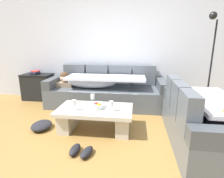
{
  "coord_description": "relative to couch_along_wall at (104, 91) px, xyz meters",
  "views": [
    {
      "loc": [
        0.41,
        -2.31,
        1.43
      ],
      "look_at": [
        -0.02,
        1.0,
        0.55
      ],
      "focal_mm": 29.29,
      "sensor_mm": 36.0,
      "label": 1
    }
  ],
  "objects": [
    {
      "name": "crumpled_garment",
      "position": [
        -0.85,
        -1.31,
        -0.27
      ],
      "size": [
        0.34,
        0.41,
        0.12
      ],
      "primitive_type": "ellipsoid",
      "rotation": [
        0.0,
        0.0,
        1.62
      ],
      "color": "#232328",
      "rests_on": "ground_plane"
    },
    {
      "name": "wine_glass_far_back",
      "position": [
        -0.03,
        -1.0,
        0.17
      ],
      "size": [
        0.07,
        0.07,
        0.17
      ],
      "color": "silver",
      "rests_on": "coffee_table"
    },
    {
      "name": "fruit_bowl",
      "position": [
        0.08,
        -1.22,
        0.09
      ],
      "size": [
        0.28,
        0.28,
        0.1
      ],
      "color": "silver",
      "rests_on": "coffee_table"
    },
    {
      "name": "wine_glass_near_left",
      "position": [
        -0.24,
        -1.35,
        0.17
      ],
      "size": [
        0.07,
        0.07,
        0.17
      ],
      "color": "silver",
      "rests_on": "coffee_table"
    },
    {
      "name": "floor_lamp",
      "position": [
        2.12,
        -0.11,
        0.79
      ],
      "size": [
        0.33,
        0.31,
        1.95
      ],
      "color": "black",
      "rests_on": "ground_plane"
    },
    {
      "name": "ground_plane",
      "position": [
        0.28,
        -1.63,
        -0.33
      ],
      "size": [
        14.0,
        14.0,
        0.0
      ],
      "primitive_type": "plane",
      "color": "olive"
    },
    {
      "name": "couch_near_window",
      "position": [
        1.66,
        -1.45,
        0.01
      ],
      "size": [
        0.92,
        1.74,
        0.88
      ],
      "rotation": [
        0.0,
        0.0,
        1.57
      ],
      "color": "#525960",
      "rests_on": "ground_plane"
    },
    {
      "name": "book_stack_on_cabinet",
      "position": [
        -1.76,
        0.23,
        0.36
      ],
      "size": [
        0.19,
        0.23,
        0.09
      ],
      "color": "black",
      "rests_on": "side_cabinet"
    },
    {
      "name": "wine_glass_near_right",
      "position": [
        0.34,
        -1.33,
        0.17
      ],
      "size": [
        0.07,
        0.07,
        0.17
      ],
      "color": "silver",
      "rests_on": "coffee_table"
    },
    {
      "name": "couch_along_wall",
      "position": [
        0.0,
        0.0,
        0.0
      ],
      "size": [
        2.6,
        0.92,
        0.88
      ],
      "color": "#525960",
      "rests_on": "ground_plane"
    },
    {
      "name": "open_magazine",
      "position": [
        0.28,
        -1.15,
        0.06
      ],
      "size": [
        0.28,
        0.21,
        0.01
      ],
      "primitive_type": "cube",
      "rotation": [
        0.0,
        0.0,
        -0.01
      ],
      "color": "white",
      "rests_on": "coffee_table"
    },
    {
      "name": "back_wall",
      "position": [
        0.28,
        0.52,
        1.02
      ],
      "size": [
        9.0,
        0.1,
        2.7
      ],
      "primitive_type": "cube",
      "color": "silver",
      "rests_on": "ground_plane"
    },
    {
      "name": "coffee_table",
      "position": [
        0.06,
        -1.22,
        -0.09
      ],
      "size": [
        1.2,
        0.68,
        0.38
      ],
      "color": "beige",
      "rests_on": "ground_plane"
    },
    {
      "name": "pair_of_shoes",
      "position": [
        0.02,
        -1.92,
        -0.28
      ],
      "size": [
        0.32,
        0.32,
        0.09
      ],
      "color": "black",
      "rests_on": "ground_plane"
    },
    {
      "name": "side_cabinet",
      "position": [
        -1.73,
        0.22,
        -0.01
      ],
      "size": [
        0.72,
        0.44,
        0.64
      ],
      "color": "black",
      "rests_on": "ground_plane"
    }
  ]
}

